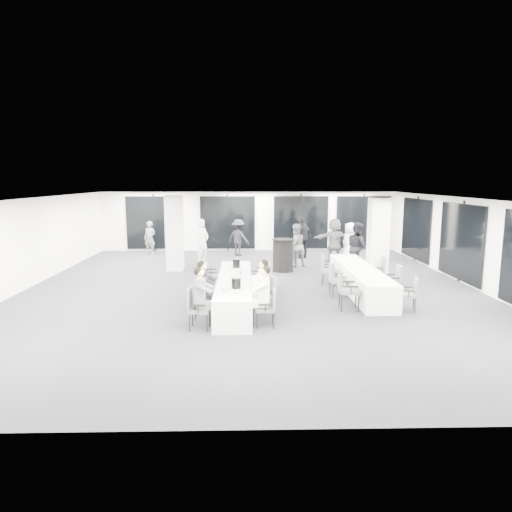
% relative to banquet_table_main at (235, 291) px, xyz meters
% --- Properties ---
extents(room, '(14.04, 16.04, 2.84)m').
position_rel_banquet_table_main_xyz_m(room, '(1.35, 2.76, 1.01)').
color(room, '#232227').
rests_on(room, ground).
extents(column_left, '(0.60, 0.60, 2.80)m').
position_rel_banquet_table_main_xyz_m(column_left, '(-2.34, 4.84, 1.02)').
color(column_left, silver).
rests_on(column_left, floor).
extents(column_right, '(0.60, 0.60, 2.80)m').
position_rel_banquet_table_main_xyz_m(column_right, '(4.66, 2.64, 1.02)').
color(column_right, silver).
rests_on(column_right, floor).
extents(banquet_table_main, '(0.90, 5.00, 0.75)m').
position_rel_banquet_table_main_xyz_m(banquet_table_main, '(0.00, 0.00, 0.00)').
color(banquet_table_main, white).
rests_on(banquet_table_main, floor).
extents(banquet_table_side, '(0.90, 5.00, 0.75)m').
position_rel_banquet_table_main_xyz_m(banquet_table_side, '(3.77, 1.32, 0.00)').
color(banquet_table_side, white).
rests_on(banquet_table_side, floor).
extents(cocktail_table, '(0.87, 0.87, 1.20)m').
position_rel_banquet_table_main_xyz_m(cocktail_table, '(1.70, 4.58, 0.23)').
color(cocktail_table, black).
rests_on(cocktail_table, floor).
extents(chair_main_left_near, '(0.51, 0.56, 0.96)m').
position_rel_banquet_table_main_xyz_m(chair_main_left_near, '(-0.83, -2.05, 0.17)').
color(chair_main_left_near, '#4A4C51').
rests_on(chair_main_left_near, floor).
extents(chair_main_left_second, '(0.45, 0.50, 0.86)m').
position_rel_banquet_table_main_xyz_m(chair_main_left_second, '(-0.82, -1.26, 0.11)').
color(chair_main_left_second, '#4A4C51').
rests_on(chair_main_left_second, floor).
extents(chair_main_left_mid, '(0.46, 0.51, 0.86)m').
position_rel_banquet_table_main_xyz_m(chair_main_left_mid, '(-0.82, -0.20, 0.11)').
color(chair_main_left_mid, '#4A4C51').
rests_on(chair_main_left_mid, floor).
extents(chair_main_left_fourth, '(0.44, 0.49, 0.86)m').
position_rel_banquet_table_main_xyz_m(chair_main_left_fourth, '(-0.83, 0.51, 0.11)').
color(chair_main_left_fourth, '#4A4C51').
rests_on(chair_main_left_fourth, floor).
extents(chair_main_left_far, '(0.54, 0.59, 0.98)m').
position_rel_banquet_table_main_xyz_m(chair_main_left_far, '(-0.84, 1.48, 0.19)').
color(chair_main_left_far, '#4A4C51').
rests_on(chair_main_left_far, floor).
extents(chair_main_right_near, '(0.46, 0.51, 0.89)m').
position_rel_banquet_table_main_xyz_m(chair_main_right_near, '(0.83, -1.92, 0.13)').
color(chair_main_right_near, '#4A4C51').
rests_on(chair_main_right_near, floor).
extents(chair_main_right_second, '(0.61, 0.64, 1.02)m').
position_rel_banquet_table_main_xyz_m(chair_main_right_second, '(0.84, -1.08, 0.20)').
color(chair_main_right_second, '#4A4C51').
rests_on(chair_main_right_second, floor).
extents(chair_main_right_mid, '(0.50, 0.55, 0.92)m').
position_rel_banquet_table_main_xyz_m(chair_main_right_mid, '(0.83, -0.24, 0.15)').
color(chair_main_right_mid, '#4A4C51').
rests_on(chair_main_right_mid, floor).
extents(chair_main_right_fourth, '(0.57, 0.62, 1.02)m').
position_rel_banquet_table_main_xyz_m(chair_main_right_fourth, '(0.84, 0.66, 0.21)').
color(chair_main_right_fourth, '#4A4C51').
rests_on(chair_main_right_fourth, floor).
extents(chair_main_right_far, '(0.63, 0.66, 1.03)m').
position_rel_banquet_table_main_xyz_m(chair_main_right_far, '(0.84, 1.46, 0.21)').
color(chair_main_right_far, '#4A4C51').
rests_on(chair_main_right_far, floor).
extents(chair_side_left_near, '(0.56, 0.62, 1.04)m').
position_rel_banquet_table_main_xyz_m(chair_side_left_near, '(2.93, -0.54, 0.22)').
color(chair_side_left_near, '#4A4C51').
rests_on(chair_side_left_near, floor).
extents(chair_side_left_mid, '(0.49, 0.55, 0.94)m').
position_rel_banquet_table_main_xyz_m(chair_side_left_mid, '(2.93, 0.86, 0.16)').
color(chair_side_left_mid, '#4A4C51').
rests_on(chair_side_left_mid, floor).
extents(chair_side_left_far, '(0.56, 0.60, 0.95)m').
position_rel_banquet_table_main_xyz_m(chair_side_left_far, '(2.94, 2.38, 0.16)').
color(chair_side_left_far, '#4A4C51').
rests_on(chair_side_left_far, floor).
extents(chair_side_right_near, '(0.53, 0.56, 0.87)m').
position_rel_banquet_table_main_xyz_m(chair_side_right_near, '(4.59, -0.68, 0.12)').
color(chair_side_right_near, '#4A4C51').
rests_on(chair_side_right_near, floor).
extents(chair_side_right_mid, '(0.49, 0.55, 0.94)m').
position_rel_banquet_table_main_xyz_m(chair_side_right_mid, '(4.60, 0.69, 0.16)').
color(chair_side_right_mid, '#4A4C51').
rests_on(chair_side_right_mid, floor).
extents(chair_side_right_far, '(0.53, 0.57, 0.94)m').
position_rel_banquet_table_main_xyz_m(chair_side_right_far, '(4.60, 2.20, 0.16)').
color(chair_side_right_far, '#4A4C51').
rests_on(chair_side_right_far, floor).
extents(seated_guest_a, '(0.50, 0.38, 1.44)m').
position_rel_banquet_table_main_xyz_m(seated_guest_a, '(-0.67, -2.05, 0.44)').
color(seated_guest_a, slate).
rests_on(seated_guest_a, floor).
extents(seated_guest_b, '(0.50, 0.38, 1.44)m').
position_rel_banquet_table_main_xyz_m(seated_guest_b, '(-0.67, -1.26, 0.44)').
color(seated_guest_b, black).
rests_on(seated_guest_b, floor).
extents(seated_guest_c, '(0.50, 0.38, 1.44)m').
position_rel_banquet_table_main_xyz_m(seated_guest_c, '(0.67, -1.92, 0.44)').
color(seated_guest_c, white).
rests_on(seated_guest_c, floor).
extents(seated_guest_d, '(0.50, 0.38, 1.44)m').
position_rel_banquet_table_main_xyz_m(seated_guest_d, '(0.67, -1.10, 0.44)').
color(seated_guest_d, white).
rests_on(seated_guest_d, floor).
extents(standing_guest_a, '(0.91, 0.96, 2.07)m').
position_rel_banquet_table_main_xyz_m(standing_guest_a, '(-1.42, 6.06, 0.66)').
color(standing_guest_a, white).
rests_on(standing_guest_a, floor).
extents(standing_guest_b, '(1.07, 0.87, 1.91)m').
position_rel_banquet_table_main_xyz_m(standing_guest_b, '(2.25, 5.43, 0.58)').
color(standing_guest_b, slate).
rests_on(standing_guest_b, floor).
extents(standing_guest_c, '(1.33, 1.14, 1.84)m').
position_rel_banquet_table_main_xyz_m(standing_guest_c, '(-0.01, 8.15, 0.54)').
color(standing_guest_c, black).
rests_on(standing_guest_c, floor).
extents(standing_guest_d, '(1.33, 1.30, 2.03)m').
position_rel_banquet_table_main_xyz_m(standing_guest_d, '(2.80, 7.37, 0.64)').
color(standing_guest_d, black).
rests_on(standing_guest_d, floor).
extents(standing_guest_e, '(0.97, 1.06, 1.88)m').
position_rel_banquet_table_main_xyz_m(standing_guest_e, '(4.54, 6.11, 0.57)').
color(standing_guest_e, white).
rests_on(standing_guest_e, floor).
extents(standing_guest_f, '(1.97, 0.98, 2.06)m').
position_rel_banquet_table_main_xyz_m(standing_guest_f, '(3.97, 6.45, 0.66)').
color(standing_guest_f, slate).
rests_on(standing_guest_f, floor).
extents(standing_guest_g, '(0.77, 0.70, 1.72)m').
position_rel_banquet_table_main_xyz_m(standing_guest_g, '(-4.03, 8.50, 0.48)').
color(standing_guest_g, slate).
rests_on(standing_guest_g, floor).
extents(standing_guest_h, '(0.83, 1.12, 2.09)m').
position_rel_banquet_table_main_xyz_m(standing_guest_h, '(4.41, 4.32, 0.67)').
color(standing_guest_h, black).
rests_on(standing_guest_h, floor).
extents(ice_bucket_near, '(0.23, 0.23, 0.26)m').
position_rel_banquet_table_main_xyz_m(ice_bucket_near, '(0.07, -1.24, 0.51)').
color(ice_bucket_near, black).
rests_on(ice_bucket_near, banquet_table_main).
extents(ice_bucket_far, '(0.22, 0.22, 0.25)m').
position_rel_banquet_table_main_xyz_m(ice_bucket_far, '(0.03, 1.44, 0.50)').
color(ice_bucket_far, black).
rests_on(ice_bucket_far, banquet_table_main).
extents(water_bottle_a, '(0.06, 0.06, 0.19)m').
position_rel_banquet_table_main_xyz_m(water_bottle_a, '(-0.22, -1.73, 0.47)').
color(water_bottle_a, silver).
rests_on(water_bottle_a, banquet_table_main).
extents(water_bottle_b, '(0.06, 0.06, 0.20)m').
position_rel_banquet_table_main_xyz_m(water_bottle_b, '(0.17, 0.30, 0.48)').
color(water_bottle_b, silver).
rests_on(water_bottle_b, banquet_table_main).
extents(water_bottle_c, '(0.06, 0.06, 0.20)m').
position_rel_banquet_table_main_xyz_m(water_bottle_c, '(0.07, 2.04, 0.47)').
color(water_bottle_c, silver).
rests_on(water_bottle_c, banquet_table_main).
extents(plate_a, '(0.21, 0.21, 0.03)m').
position_rel_banquet_table_main_xyz_m(plate_a, '(-0.10, -1.36, 0.39)').
color(plate_a, white).
rests_on(plate_a, banquet_table_main).
extents(plate_b, '(0.18, 0.18, 0.03)m').
position_rel_banquet_table_main_xyz_m(plate_b, '(0.07, -1.74, 0.39)').
color(plate_b, white).
rests_on(plate_b, banquet_table_main).
extents(plate_c, '(0.22, 0.22, 0.03)m').
position_rel_banquet_table_main_xyz_m(plate_c, '(-0.04, -0.32, 0.39)').
color(plate_c, white).
rests_on(plate_c, banquet_table_main).
extents(wine_glass, '(0.08, 0.08, 0.20)m').
position_rel_banquet_table_main_xyz_m(wine_glass, '(0.28, -2.00, 0.53)').
color(wine_glass, silver).
rests_on(wine_glass, banquet_table_main).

